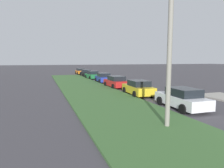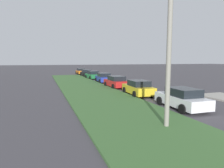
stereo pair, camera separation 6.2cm
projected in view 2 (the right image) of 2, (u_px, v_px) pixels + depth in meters
grass_median at (107, 101)px, 16.02m from camera, size 60.00×6.00×0.12m
parked_car_white at (182, 98)px, 13.83m from camera, size 4.36×2.13×1.47m
parked_car_yellow at (138, 88)px, 19.14m from camera, size 4.39×2.21×1.47m
parked_car_red at (116, 82)px, 24.52m from camera, size 4.36×2.14×1.47m
parked_car_blue at (104, 78)px, 30.30m from camera, size 4.39×2.20×1.47m
parked_car_green at (93, 75)px, 36.09m from camera, size 4.39×2.20×1.47m
parked_car_black at (86, 73)px, 41.91m from camera, size 4.36×2.13×1.47m
parked_car_orange at (81, 71)px, 48.13m from camera, size 4.32×2.06×1.47m
streetlight at (176, 40)px, 9.41m from camera, size 0.45×2.88×7.50m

